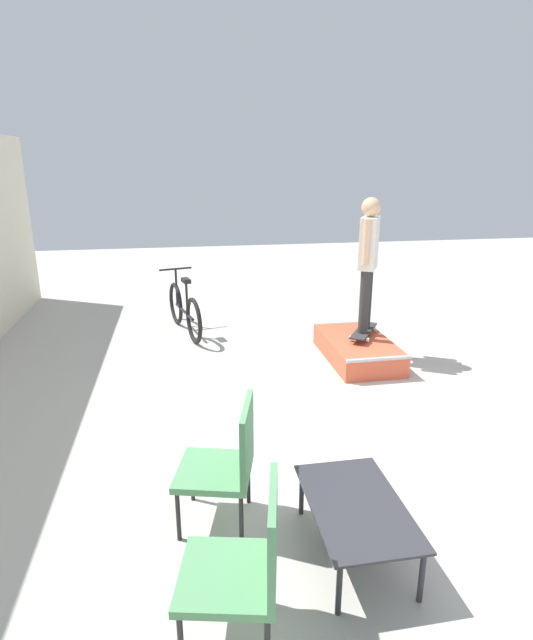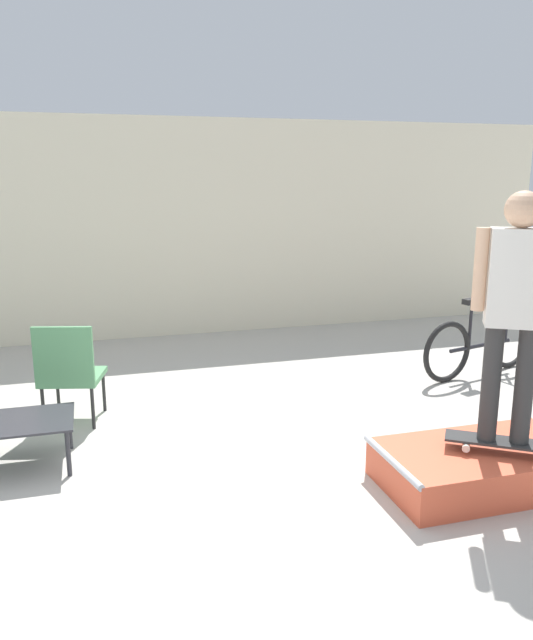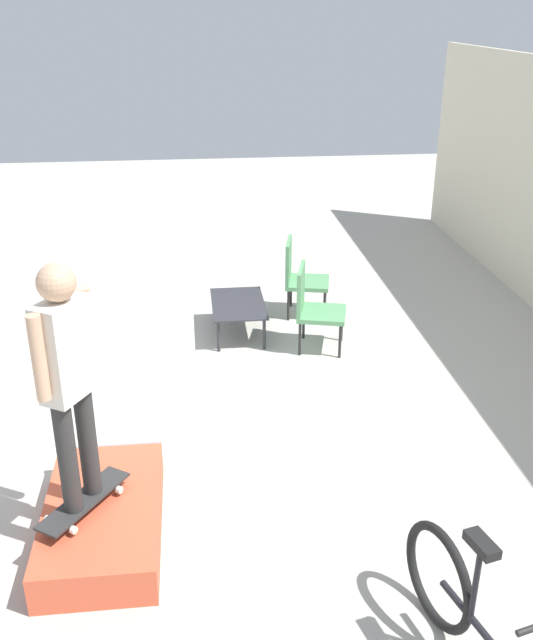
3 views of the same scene
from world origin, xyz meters
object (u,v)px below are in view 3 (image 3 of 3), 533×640
at_px(skate_ramp_box, 104,518).
at_px(coffee_table, 238,306).
at_px(person_skater, 67,369).
at_px(patio_chair_left, 300,275).
at_px(patio_chair_right, 313,305).
at_px(bicycle, 492,639).
at_px(skateboard_on_ramp, 84,501).

relative_size(skate_ramp_box, coffee_table, 1.50).
distance_m(skate_ramp_box, person_skater, 1.28).
relative_size(person_skater, patio_chair_left, 1.84).
xyz_separation_m(patio_chair_right, bicycle, (4.46, 0.23, -0.15)).
bearing_deg(patio_chair_left, skate_ramp_box, 164.41).
relative_size(skateboard_on_ramp, coffee_table, 0.76).
xyz_separation_m(skateboard_on_ramp, bicycle, (1.47, 2.38, -0.01)).
height_order(patio_chair_left, bicycle, bicycle).
relative_size(coffee_table, patio_chair_left, 1.05).
bearing_deg(patio_chair_left, coffee_table, 134.45).
relative_size(skate_ramp_box, person_skater, 0.85).
xyz_separation_m(skateboard_on_ramp, person_skater, (-0.00, -0.00, 1.05)).
height_order(skate_ramp_box, bicycle, bicycle).
xyz_separation_m(skate_ramp_box, coffee_table, (-3.37, 1.24, 0.21)).
distance_m(skate_ramp_box, bicycle, 2.76).
distance_m(coffee_table, bicycle, 5.02).
distance_m(person_skater, patio_chair_right, 3.79).
bearing_deg(skate_ramp_box, coffee_table, 159.80).
bearing_deg(skate_ramp_box, person_skater, -52.36).
distance_m(person_skater, patio_chair_left, 4.59).
distance_m(person_skater, bicycle, 2.99).
bearing_deg(person_skater, skateboard_on_ramp, 56.32).
bearing_deg(person_skater, skate_ramp_box, 157.40).
height_order(skate_ramp_box, person_skater, person_skater).
relative_size(person_skater, patio_chair_right, 1.84).
bearing_deg(person_skater, patio_chair_left, -178.73).
xyz_separation_m(coffee_table, bicycle, (4.92, 1.03, 0.02)).
bearing_deg(patio_chair_left, person_skater, 163.71).
height_order(skate_ramp_box, coffee_table, coffee_table).
xyz_separation_m(skate_ramp_box, skateboard_on_ramp, (0.08, -0.11, 0.23)).
bearing_deg(skate_ramp_box, patio_chair_right, 144.93).
distance_m(skateboard_on_ramp, person_skater, 1.05).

